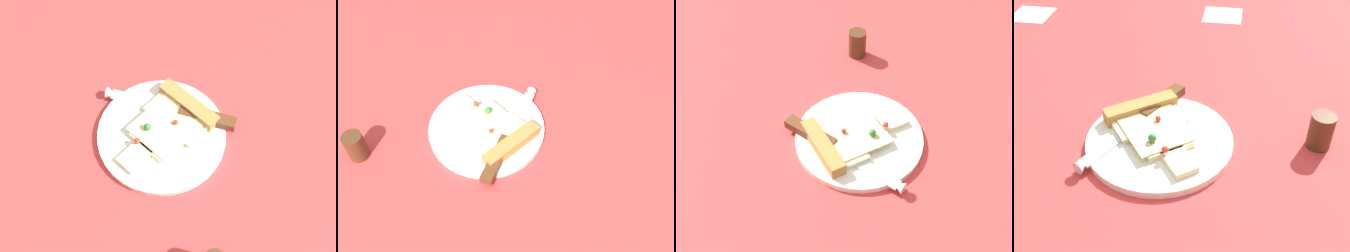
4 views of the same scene
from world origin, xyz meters
TOP-DOWN VIEW (x-y plane):
  - ground_plane at (-0.01, -0.03)cm, footprint 143.64×143.64cm
  - plate at (-8.89, -8.32)cm, footprint 22.23×22.23cm
  - pizza_slice at (-10.45, -6.25)cm, footprint 16.62×18.62cm
  - knife at (-12.21, -3.86)cm, footprint 12.93×22.26cm

SIDE VIEW (x-z plane):
  - ground_plane at x=-0.01cm, z-range -3.00..0.00cm
  - plate at x=-8.89cm, z-range 0.00..1.18cm
  - knife at x=-12.21cm, z-range 0.56..3.01cm
  - pizza_slice at x=-10.45cm, z-range 0.68..3.25cm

